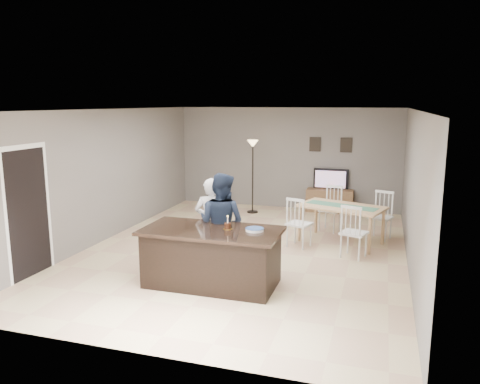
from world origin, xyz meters
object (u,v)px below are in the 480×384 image
(television, at_px, (331,179))
(woman, at_px, (211,223))
(plate_stack, at_px, (255,230))
(birthday_cake, at_px, (228,226))
(man, at_px, (221,223))
(tv_console, at_px, (330,201))
(floor_lamp, at_px, (253,157))
(dining_table, at_px, (341,212))
(kitchen_island, at_px, (212,257))

(television, bearing_deg, woman, 73.31)
(plate_stack, bearing_deg, birthday_cake, -178.03)
(woman, bearing_deg, birthday_cake, 118.69)
(plate_stack, bearing_deg, man, 147.23)
(tv_console, relative_size, woman, 0.76)
(floor_lamp, bearing_deg, man, -81.12)
(plate_stack, bearing_deg, floor_lamp, 105.96)
(woman, xyz_separation_m, plate_stack, (0.94, -0.62, 0.13))
(television, relative_size, woman, 0.58)
(man, height_order, dining_table, man)
(kitchen_island, distance_m, tv_console, 5.70)
(woman, relative_size, birthday_cake, 7.32)
(birthday_cake, relative_size, plate_stack, 0.76)
(kitchen_island, relative_size, man, 1.26)
(television, relative_size, plate_stack, 3.21)
(television, height_order, dining_table, television)
(man, distance_m, dining_table, 2.92)
(man, bearing_deg, birthday_cake, 131.75)
(birthday_cake, bearing_deg, dining_table, 61.72)
(woman, distance_m, birthday_cake, 0.83)
(kitchen_island, height_order, floor_lamp, floor_lamp)
(kitchen_island, height_order, plate_stack, plate_stack)
(man, bearing_deg, tv_console, -91.92)
(kitchen_island, bearing_deg, woman, 110.75)
(tv_console, bearing_deg, television, 90.00)
(kitchen_island, distance_m, man, 0.68)
(man, bearing_deg, dining_table, -115.36)
(kitchen_island, relative_size, birthday_cake, 9.96)
(television, bearing_deg, dining_table, 100.81)
(television, bearing_deg, man, 76.40)
(tv_console, relative_size, plate_stack, 4.21)
(tv_console, distance_m, man, 5.20)
(woman, relative_size, floor_lamp, 0.84)
(man, relative_size, birthday_cake, 7.89)
(birthday_cake, bearing_deg, television, 80.13)
(man, bearing_deg, kitchen_island, 105.15)
(dining_table, bearing_deg, floor_lamp, 158.10)
(man, xyz_separation_m, plate_stack, (0.69, -0.45, 0.07))
(tv_console, height_order, floor_lamp, floor_lamp)
(man, relative_size, dining_table, 0.75)
(dining_table, bearing_deg, man, -109.07)
(woman, distance_m, man, 0.30)
(kitchen_island, relative_size, tv_console, 1.79)
(kitchen_island, relative_size, woman, 1.36)
(woman, distance_m, floor_lamp, 4.28)
(kitchen_island, xyz_separation_m, tv_console, (1.20, 5.57, -0.15))
(birthday_cake, height_order, dining_table, birthday_cake)
(kitchen_island, bearing_deg, television, 77.99)
(tv_console, bearing_deg, dining_table, -78.92)
(woman, height_order, dining_table, woman)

